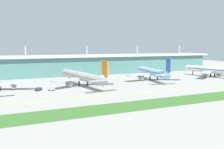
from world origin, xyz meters
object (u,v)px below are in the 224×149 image
at_px(airliner_near_middle, 82,76).
at_px(safety_cone_left_wingtip, 29,93).
at_px(airliner_far_middle, 153,72).
at_px(pushback_tug, 38,89).
at_px(baggage_cart, 52,89).
at_px(airliner_farthest, 211,70).

xyz_separation_m(airliner_near_middle, safety_cone_left_wingtip, (-37.74, -16.33, -6.11)).
relative_size(airliner_far_middle, pushback_tug, 12.94).
bearing_deg(airliner_near_middle, pushback_tug, -166.94).
height_order(airliner_near_middle, airliner_far_middle, same).
distance_m(airliner_far_middle, pushback_tug, 93.10).
bearing_deg(airliner_far_middle, airliner_near_middle, -176.81).
bearing_deg(airliner_far_middle, baggage_cart, -170.86).
bearing_deg(safety_cone_left_wingtip, baggage_cart, 23.34).
relative_size(pushback_tug, safety_cone_left_wingtip, 6.94).
bearing_deg(airliner_far_middle, airliner_farthest, -4.49).
bearing_deg(safety_cone_left_wingtip, airliner_far_middle, 11.28).
bearing_deg(baggage_cart, airliner_farthest, 3.58).
height_order(airliner_far_middle, safety_cone_left_wingtip, airliner_far_middle).
height_order(pushback_tug, safety_cone_left_wingtip, pushback_tug).
height_order(airliner_near_middle, pushback_tug, airliner_near_middle).
bearing_deg(airliner_near_middle, safety_cone_left_wingtip, -156.60).
bearing_deg(airliner_near_middle, airliner_far_middle, 3.19).
distance_m(airliner_far_middle, baggage_cart, 86.13).
distance_m(pushback_tug, safety_cone_left_wingtip, 11.28).
xyz_separation_m(baggage_cart, safety_cone_left_wingtip, (-14.07, -6.07, -0.91)).
bearing_deg(baggage_cart, pushback_tug, 157.85).
relative_size(airliner_far_middle, baggage_cart, 15.66).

